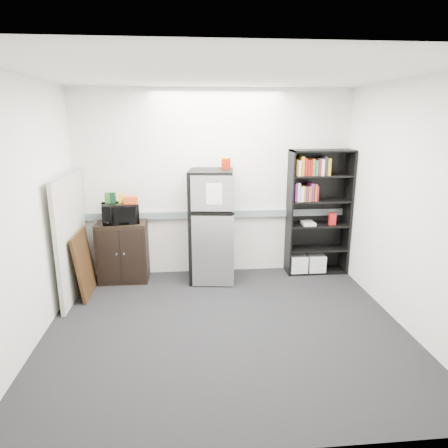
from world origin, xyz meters
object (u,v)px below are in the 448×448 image
bookshelf (317,210)px  cabinet (123,252)px  microwave (120,213)px  refrigerator (211,226)px  cubicle_partition (72,236)px

bookshelf → cabinet: size_ratio=2.13×
bookshelf → microwave: bookshelf is taller
microwave → refrigerator: bearing=-14.6°
bookshelf → cubicle_partition: 3.45m
bookshelf → refrigerator: size_ratio=1.16×
cubicle_partition → cabinet: 0.80m
cubicle_partition → microwave: cubicle_partition is taller
cubicle_partition → refrigerator: cubicle_partition is taller
microwave → refrigerator: (1.27, -0.06, -0.20)m
bookshelf → cubicle_partition: bookshelf is taller
cubicle_partition → refrigerator: 1.86m
bookshelf → refrigerator: 1.59m
cabinet → refrigerator: size_ratio=0.54×
refrigerator → cabinet: bearing=-176.5°
cabinet → refrigerator: bearing=-3.6°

